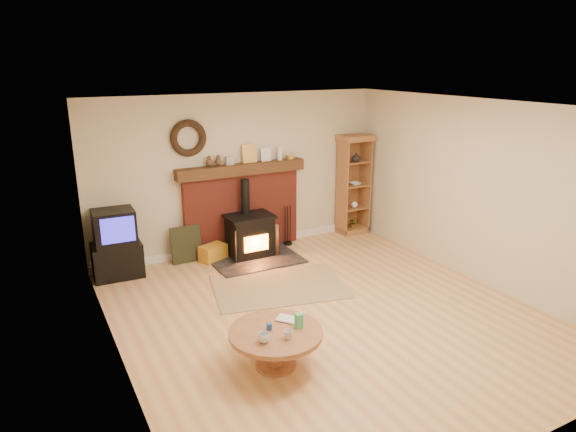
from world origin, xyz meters
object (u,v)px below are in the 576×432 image
tv_unit (116,245)px  coffee_table (276,338)px  wood_stove (251,237)px  curio_cabinet (353,184)px

tv_unit → coffee_table: (1.01, -3.21, -0.15)m
wood_stove → tv_unit: bearing=174.6°
wood_stove → curio_cabinet: (2.18, 0.28, 0.57)m
wood_stove → coffee_table: wood_stove is taller
curio_cabinet → coffee_table: curio_cabinet is taller
wood_stove → coffee_table: bearing=-109.4°
curio_cabinet → coffee_table: bearing=-134.6°
wood_stove → tv_unit: 2.08m
tv_unit → coffee_table: bearing=-72.5°
curio_cabinet → coffee_table: (-3.24, -3.29, -0.57)m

